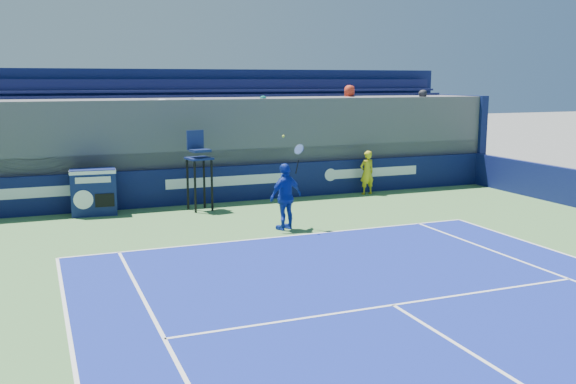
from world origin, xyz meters
name	(u,v)px	position (x,y,z in m)	size (l,w,h in m)	color
ball_person	(367,173)	(5.04, 16.61, 0.79)	(0.56, 0.37, 1.55)	gold
back_hoarding	(225,184)	(0.00, 17.10, 0.60)	(20.40, 0.21, 1.20)	#0B1242
match_clock	(94,191)	(-4.24, 16.54, 0.74)	(1.37, 0.82, 1.40)	#0F194C
umpire_chair	(199,162)	(-1.13, 16.06, 1.53)	(0.82, 0.82, 2.48)	black
tennis_player	(286,196)	(0.39, 12.64, 0.92)	(1.14, 0.78, 2.57)	#132EA1
stadium_seating	(208,141)	(-0.01, 19.14, 1.84)	(21.00, 4.05, 4.40)	#4B4B50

